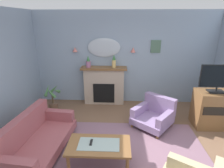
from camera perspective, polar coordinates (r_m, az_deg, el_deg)
floor at (r=3.60m, az=4.45°, el=-24.98°), size 6.29×6.52×0.10m
wall_back at (r=5.49m, az=3.96°, el=8.03°), size 6.29×0.10×2.75m
patterned_rug at (r=3.71m, az=4.38°, el=-22.20°), size 3.20×2.40×0.01m
fireplace at (r=5.51m, az=-2.51°, el=-0.58°), size 1.36×0.36×1.16m
mantel_vase_left at (r=5.33m, az=-7.51°, el=6.80°), size 0.14×0.14×0.34m
mantel_vase_centre at (r=5.25m, az=0.63°, el=7.18°), size 0.11×0.11×0.38m
wall_mirror at (r=5.37m, az=-2.56°, el=11.44°), size 0.96×0.06×0.56m
wall_sconce_left at (r=5.47m, az=-11.67°, el=10.68°), size 0.14×0.14×0.14m
wall_sconce_right at (r=5.32m, az=6.72°, el=10.70°), size 0.14×0.14×0.14m
framed_picture at (r=5.45m, az=13.68°, el=11.47°), size 0.28×0.03×0.36m
coffee_table at (r=3.34m, az=-4.15°, el=-19.27°), size 1.10×0.60×0.45m
tv_remote at (r=3.34m, az=-6.61°, el=-17.91°), size 0.04×0.16×0.02m
floral_couch at (r=3.92m, az=-23.13°, el=-15.51°), size 1.03×1.79×0.76m
armchair_in_corner at (r=4.57m, az=13.27°, el=-9.27°), size 1.14×1.14×0.71m
tv_cabinet at (r=4.99m, az=29.04°, el=-6.95°), size 0.80×0.57×0.90m
tv_flatscreen at (r=4.71m, az=30.73°, el=1.67°), size 0.84×0.24×0.65m
potted_plant_small_fern at (r=5.44m, az=-18.22°, el=-4.53°), size 0.41×0.41×0.77m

